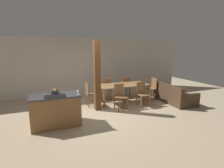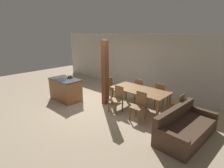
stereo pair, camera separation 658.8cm
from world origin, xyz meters
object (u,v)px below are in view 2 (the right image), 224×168
Objects in this scene: kitchen_island at (66,89)px; wine_glass_middle at (68,80)px; fruit_bowl at (70,77)px; dining_table at (140,92)px; wine_glass_near at (66,80)px; dining_chair_near_right at (139,106)px; dining_chair_far_left at (140,89)px; couch at (185,128)px; timber_post at (105,73)px; dining_chair_far_right at (161,94)px; dining_chair_head_end at (111,88)px; dining_chair_foot_end at (177,107)px; dining_chair_near_left at (117,98)px.

wine_glass_middle is at bearing -20.61° from kitchen_island.
fruit_bowl is 0.11× the size of dining_table.
wine_glass_near reaches higher than dining_chair_near_right.
couch is (2.44, -1.45, -0.23)m from dining_chair_far_left.
dining_chair_near_right is at bearing 19.18° from wine_glass_near.
timber_post is (-3.25, 0.22, 0.98)m from couch.
dining_chair_near_right is (0.47, -0.73, -0.18)m from dining_table.
fruit_bowl is at bearing -158.56° from dining_table.
kitchen_island is at bearing -169.50° from dining_chair_near_right.
dining_chair_far_right is 1.00× the size of dining_chair_head_end.
dining_chair_head_end is 2.84m from dining_chair_foot_end.
wine_glass_middle reaches higher than dining_chair_foot_end.
dining_chair_near_left reaches higher than couch.
dining_chair_far_left is at bearing 41.51° from kitchen_island.
fruit_bowl reaches higher than dining_chair_foot_end.
dining_chair_near_right is at bearing -7.28° from timber_post.
couch is at bearing 11.51° from wine_glass_middle.
dining_chair_head_end is (1.36, 1.09, -0.47)m from fruit_bowl.
wine_glass_near is 0.06× the size of timber_post.
wine_glass_middle is 0.08× the size of dining_table.
dining_table is at bearing -90.00° from dining_chair_head_end.
dining_chair_far_right and dining_chair_foot_end have the same top height.
dining_chair_head_end is (-1.89, -0.73, 0.00)m from dining_chair_far_right.
dining_table is at bearing 35.67° from wine_glass_middle.
dining_table is at bearing 57.02° from dining_chair_near_left.
wine_glass_near is 1.00× the size of wine_glass_middle.
dining_chair_far_left is at bearing -111.00° from dining_chair_foot_end.
kitchen_island is 0.88m from wine_glass_middle.
kitchen_island is at bearing 41.51° from dining_chair_far_left.
couch is (4.75, 0.37, -0.70)m from fruit_bowl.
couch is (1.50, -1.45, -0.23)m from dining_chair_far_right.
dining_chair_foot_end is at bearing -90.00° from dining_chair_head_end.
wine_glass_middle is at bearing 90.00° from wine_glass_near.
kitchen_island is 0.56m from fruit_bowl.
dining_chair_near_left is (2.33, 0.61, 0.03)m from kitchen_island.
dining_chair_near_right is (3.27, 0.61, 0.03)m from kitchen_island.
wine_glass_middle is 0.17× the size of dining_chair_far_left.
dining_chair_head_end is (0.76, 1.65, -0.55)m from wine_glass_near.
dining_table is at bearing 37.09° from wine_glass_near.
fruit_bowl is 1.64m from timber_post.
dining_table is 1.02× the size of couch.
couch is (3.39, -0.72, -0.23)m from dining_chair_head_end.
dining_chair_near_right is (0.94, 0.00, 0.00)m from dining_chair_near_left.
kitchen_island is at bearing 134.06° from dining_chair_head_end.
dining_chair_near_left is at bearing -122.98° from dining_table.
dining_chair_head_end is (-1.89, 0.73, 0.00)m from dining_chair_near_right.
wine_glass_middle is 3.55m from dining_chair_far_right.
dining_chair_far_left is (2.33, 2.06, 0.03)m from kitchen_island.
dining_chair_far_left is (0.00, 1.45, 0.00)m from dining_chair_near_left.
dining_chair_foot_end is at bearing 24.60° from wine_glass_near.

